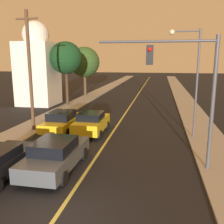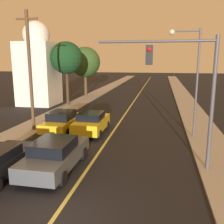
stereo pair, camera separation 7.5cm
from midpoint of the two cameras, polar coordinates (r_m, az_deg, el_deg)
ground_plane at (r=9.29m, az=-13.43°, el=-23.01°), size 200.00×200.00×0.00m
road_surface at (r=43.34m, az=6.43°, el=4.78°), size 10.65×80.00×0.01m
sidewalk_left at (r=44.33m, az=-2.10°, el=5.07°), size 2.50×80.00×0.12m
sidewalk_right at (r=43.32m, az=15.16°, el=4.51°), size 2.50×80.00×0.12m
car_near_lane_front at (r=12.47m, az=-12.91°, el=-9.46°), size 2.09×4.70×1.56m
car_near_lane_second at (r=18.23m, az=-4.83°, el=-2.41°), size 2.02×4.10×1.56m
car_outer_lane_second at (r=19.20m, az=-11.40°, el=-1.99°), size 1.98×4.66×1.51m
traffic_signal_mast at (r=12.02m, az=16.29°, el=7.14°), size 5.43×0.42×6.22m
streetlamp_right at (r=17.20m, az=17.34°, el=9.35°), size 1.99×0.36×7.08m
utility_pole_left at (r=19.11m, az=-18.37°, el=9.10°), size 1.60×0.24×8.53m
tree_left_near at (r=29.32m, az=-10.56°, el=12.01°), size 3.64×3.64×7.19m
tree_left_far at (r=36.93m, az=-6.35°, el=11.25°), size 4.33×4.33×7.00m
domed_building_left at (r=30.98m, az=-16.71°, el=9.84°), size 4.14×4.14×9.62m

